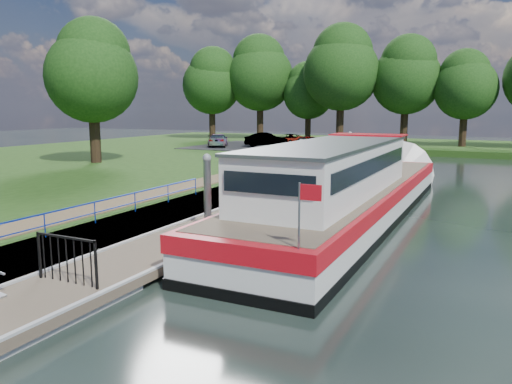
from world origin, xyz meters
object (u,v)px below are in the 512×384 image
at_px(barge, 353,191).
at_px(car_b, 266,140).
at_px(pontoon, 263,210).
at_px(car_a, 305,142).
at_px(car_d, 288,140).
at_px(car_c, 218,140).

relative_size(barge, car_b, 5.23).
bearing_deg(pontoon, car_a, 106.30).
distance_m(barge, car_d, 29.41).
bearing_deg(car_d, pontoon, -60.65).
bearing_deg(car_b, pontoon, -170.44).
bearing_deg(pontoon, barge, 16.99).
xyz_separation_m(barge, car_b, (-14.65, 23.16, 0.41)).
xyz_separation_m(pontoon, barge, (3.60, 1.10, 0.90)).
height_order(barge, car_c, barge).
bearing_deg(car_b, car_c, 95.63).
relative_size(car_a, car_c, 0.82).
xyz_separation_m(pontoon, car_d, (-9.99, 27.18, 1.20)).
distance_m(pontoon, barge, 3.87).
height_order(car_a, car_d, car_a).
bearing_deg(barge, car_d, 117.52).
xyz_separation_m(pontoon, car_b, (-11.06, 24.26, 1.32)).
bearing_deg(car_a, car_b, -168.56).
bearing_deg(pontoon, car_c, 124.22).
height_order(pontoon, car_d, car_d).
relative_size(pontoon, barge, 1.42).
bearing_deg(car_a, car_d, 151.12).
bearing_deg(car_d, car_a, -39.85).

